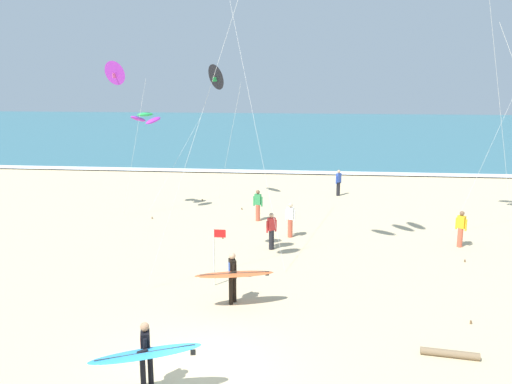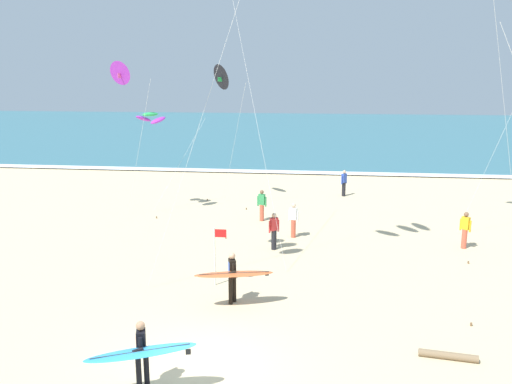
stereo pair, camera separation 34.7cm
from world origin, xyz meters
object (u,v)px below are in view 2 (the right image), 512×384
Objects in this scene: surfer_trailing at (233,274)px; kite_delta_charcoal_near at (222,77)px; kite_delta_violet_far at (121,73)px; lifeguard_flag at (216,251)px; bystander_blue_top at (344,183)px; surfer_lead at (141,351)px; driftwood_log at (448,356)px; bystander_yellow_top at (465,230)px; kite_arc_emerald_mid at (151,118)px; bystander_red_top at (274,231)px; bystander_green_top at (262,205)px; bystander_white_top at (293,220)px.

kite_delta_charcoal_near reaches higher than surfer_trailing.
lifeguard_flag is (6.52, -8.95, -6.01)m from kite_delta_violet_far.
kite_delta_violet_far is 14.33m from bystander_blue_top.
driftwood_log is at bearing 18.07° from surfer_lead.
bystander_yellow_top is at bearing 74.05° from driftwood_log.
kite_arc_emerald_mid is 12.14m from bystander_blue_top.
lifeguard_flag reaches higher than driftwood_log.
kite_delta_violet_far is at bearing 149.37° from bystander_red_top.
bystander_yellow_top is at bearing -19.89° from bystander_green_top.
kite_delta_charcoal_near reaches higher than bystander_yellow_top.
bystander_red_top is 11.03m from bystander_blue_top.
kite_delta_charcoal_near is 13.86m from lifeguard_flag.
bystander_green_top is at bearing -11.41° from kite_arc_emerald_mid.
kite_delta_violet_far reaches higher than bystander_blue_top.
bystander_white_top is (7.69, -3.79, -4.19)m from kite_arc_emerald_mid.
kite_delta_violet_far is 4.97× the size of bystander_green_top.
kite_delta_violet_far is at bearing -153.52° from bystander_blue_top.
bystander_blue_top is at bearing 96.10° from driftwood_log.
bystander_red_top is at bearing -107.35° from bystander_blue_top.
driftwood_log is at bearing -31.04° from lifeguard_flag.
kite_arc_emerald_mid reaches higher than surfer_lead.
kite_delta_charcoal_near is at bearing -162.21° from bystander_blue_top.
bystander_blue_top is at bearing 72.65° from bystander_red_top.
kite_delta_violet_far is 4.97× the size of bystander_red_top.
lifeguard_flag is (-2.36, -5.93, 0.45)m from bystander_white_top.
surfer_lead is 20.00m from kite_delta_charcoal_near.
kite_delta_violet_far is at bearing 167.12° from bystander_yellow_top.
bystander_red_top is (8.16, -4.83, -6.46)m from kite_delta_violet_far.
bystander_red_top is at bearing -30.63° from kite_delta_violet_far.
lifeguard_flag is at bearing -53.95° from kite_delta_violet_far.
kite_delta_charcoal_near is 5.26× the size of driftwood_log.
bystander_blue_top is 1.00× the size of bystander_green_top.
bystander_white_top is at bearing -55.91° from kite_delta_charcoal_near.
kite_delta_charcoal_near reaches higher than driftwood_log.
surfer_lead is 21.92m from bystander_blue_top.
kite_delta_violet_far reaches higher than bystander_white_top.
surfer_lead is at bearing -104.60° from surfer_trailing.
bystander_blue_top and bystander_white_top have the same top height.
lifeguard_flag reaches higher than bystander_green_top.
kite_delta_violet_far reaches higher than kite_arc_emerald_mid.
bystander_blue_top is (5.38, 21.24, -0.24)m from surfer_lead.
kite_delta_violet_far reaches higher than bystander_green_top.
kite_delta_charcoal_near is at bearing 113.90° from bystander_red_top.
kite_arc_emerald_mid is at bearing 131.45° from driftwood_log.
surfer_lead is at bearing -73.34° from kite_arc_emerald_mid.
bystander_yellow_top is 1.00× the size of bystander_green_top.
surfer_trailing is 1.61× the size of bystander_white_top.
bystander_blue_top is 0.76× the size of lifeguard_flag.
kite_delta_violet_far reaches higher than bystander_yellow_top.
kite_arc_emerald_mid is 9.55m from bystander_white_top.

